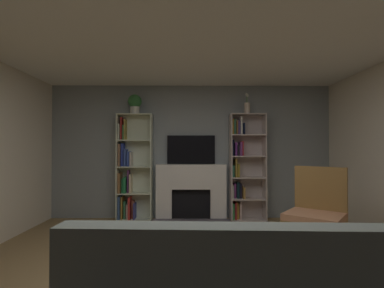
# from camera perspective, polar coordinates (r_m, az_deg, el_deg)

# --- Properties ---
(wall_back_accent) EXTENTS (5.42, 0.06, 2.52)m
(wall_back_accent) POSITION_cam_1_polar(r_m,az_deg,el_deg) (5.55, -0.19, -1.50)
(wall_back_accent) COLOR gray
(wall_back_accent) RESTS_ON ground_plane
(ceiling) EXTENTS (5.42, 5.99, 0.06)m
(ceiling) POSITION_cam_1_polar(r_m,az_deg,el_deg) (2.86, 0.26, 24.63)
(ceiling) COLOR white
(ceiling) RESTS_ON wall_back_accent
(fireplace) EXTENTS (1.41, 0.49, 1.02)m
(fireplace) POSITION_cam_1_polar(r_m,az_deg,el_deg) (5.47, -0.18, -9.22)
(fireplace) COLOR white
(fireplace) RESTS_ON ground_plane
(tv) EXTENTS (0.90, 0.06, 0.54)m
(tv) POSITION_cam_1_polar(r_m,az_deg,el_deg) (5.49, -0.18, -1.13)
(tv) COLOR black
(tv) RESTS_ON fireplace
(bookshelf_left) EXTENTS (0.64, 0.27, 1.96)m
(bookshelf_left) POSITION_cam_1_polar(r_m,az_deg,el_deg) (5.54, -11.98, -5.33)
(bookshelf_left) COLOR silver
(bookshelf_left) RESTS_ON ground_plane
(bookshelf_right) EXTENTS (0.64, 0.33, 1.96)m
(bookshelf_right) POSITION_cam_1_polar(r_m,az_deg,el_deg) (5.50, 10.02, -4.51)
(bookshelf_right) COLOR beige
(bookshelf_right) RESTS_ON ground_plane
(potted_plant) EXTENTS (0.25, 0.25, 0.36)m
(potted_plant) POSITION_cam_1_polar(r_m,az_deg,el_deg) (5.52, -11.22, 7.92)
(potted_plant) COLOR silver
(potted_plant) RESTS_ON bookshelf_left
(vase_with_flowers) EXTENTS (0.11, 0.11, 0.40)m
(vase_with_flowers) POSITION_cam_1_polar(r_m,az_deg,el_deg) (5.53, 10.84, 7.14)
(vase_with_flowers) COLOR beige
(vase_with_flowers) RESTS_ON bookshelf_right
(armchair) EXTENTS (0.88, 0.87, 1.08)m
(armchair) POSITION_cam_1_polar(r_m,az_deg,el_deg) (4.08, 23.35, -11.76)
(armchair) COLOR olive
(armchair) RESTS_ON ground_plane
(coffee_table) EXTENTS (0.96, 0.45, 0.39)m
(coffee_table) POSITION_cam_1_polar(r_m,az_deg,el_deg) (2.34, 4.73, -25.70)
(coffee_table) COLOR #8B7356
(coffee_table) RESTS_ON ground_plane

